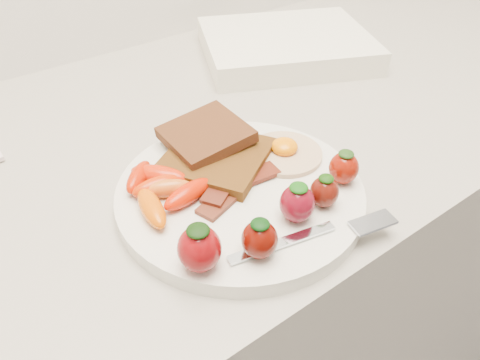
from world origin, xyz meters
TOP-DOWN VIEW (x-y plane):
  - counter at (0.00, 1.70)m, footprint 2.00×0.60m
  - plate at (-0.01, 1.55)m, footprint 0.27×0.27m
  - toast_lower at (-0.00, 1.60)m, footprint 0.15×0.15m
  - toast_upper at (0.00, 1.63)m, footprint 0.09×0.09m
  - fried_egg at (0.07, 1.56)m, footprint 0.11×0.11m
  - bacon_strips at (-0.01, 1.55)m, footprint 0.11×0.08m
  - baby_carrots at (-0.08, 1.59)m, footprint 0.09×0.11m
  - strawberries at (-0.02, 1.48)m, footprint 0.23×0.06m
  - fork at (0.02, 1.44)m, footprint 0.17×0.06m
  - appliance at (0.28, 1.80)m, footprint 0.34×0.32m

SIDE VIEW (x-z plane):
  - counter at x=0.00m, z-range 0.00..0.90m
  - plate at x=-0.01m, z-range 0.90..0.92m
  - appliance at x=0.28m, z-range 0.90..0.94m
  - fork at x=0.02m, z-range 0.92..0.92m
  - bacon_strips at x=-0.01m, z-range 0.92..0.93m
  - fried_egg at x=0.07m, z-range 0.91..0.93m
  - toast_lower at x=0.00m, z-range 0.92..0.93m
  - baby_carrots at x=-0.08m, z-range 0.92..0.94m
  - strawberries at x=-0.02m, z-range 0.91..0.96m
  - toast_upper at x=0.00m, z-range 0.93..0.95m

